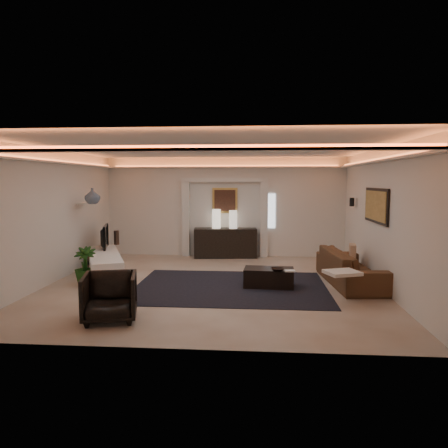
# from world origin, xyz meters

# --- Properties ---
(floor) EXTENTS (7.00, 7.00, 0.00)m
(floor) POSITION_xyz_m (0.00, 0.00, 0.00)
(floor) COLOR #BFAE9F
(floor) RESTS_ON ground
(ceiling) EXTENTS (7.00, 7.00, 0.00)m
(ceiling) POSITION_xyz_m (0.00, 0.00, 2.90)
(ceiling) COLOR white
(ceiling) RESTS_ON ground
(wall_back) EXTENTS (7.00, 0.00, 7.00)m
(wall_back) POSITION_xyz_m (0.00, 3.50, 1.45)
(wall_back) COLOR silver
(wall_back) RESTS_ON ground
(wall_front) EXTENTS (7.00, 0.00, 7.00)m
(wall_front) POSITION_xyz_m (0.00, -3.50, 1.45)
(wall_front) COLOR silver
(wall_front) RESTS_ON ground
(wall_left) EXTENTS (0.00, 7.00, 7.00)m
(wall_left) POSITION_xyz_m (-3.50, 0.00, 1.45)
(wall_left) COLOR silver
(wall_left) RESTS_ON ground
(wall_right) EXTENTS (0.00, 7.00, 7.00)m
(wall_right) POSITION_xyz_m (3.50, 0.00, 1.45)
(wall_right) COLOR silver
(wall_right) RESTS_ON ground
(cove_soffit) EXTENTS (7.00, 7.00, 0.04)m
(cove_soffit) POSITION_xyz_m (0.00, 0.00, 2.62)
(cove_soffit) COLOR silver
(cove_soffit) RESTS_ON ceiling
(daylight_slit) EXTENTS (0.25, 0.03, 1.00)m
(daylight_slit) POSITION_xyz_m (1.35, 3.48, 1.35)
(daylight_slit) COLOR white
(daylight_slit) RESTS_ON wall_back
(area_rug) EXTENTS (4.00, 3.00, 0.01)m
(area_rug) POSITION_xyz_m (0.40, -0.20, 0.01)
(area_rug) COLOR black
(area_rug) RESTS_ON ground
(pilaster_left) EXTENTS (0.22, 0.20, 2.20)m
(pilaster_left) POSITION_xyz_m (-1.15, 3.40, 1.10)
(pilaster_left) COLOR silver
(pilaster_left) RESTS_ON ground
(pilaster_right) EXTENTS (0.22, 0.20, 2.20)m
(pilaster_right) POSITION_xyz_m (1.15, 3.40, 1.10)
(pilaster_right) COLOR silver
(pilaster_right) RESTS_ON ground
(alcove_header) EXTENTS (2.52, 0.20, 0.12)m
(alcove_header) POSITION_xyz_m (0.00, 3.40, 2.25)
(alcove_header) COLOR silver
(alcove_header) RESTS_ON wall_back
(painting_frame) EXTENTS (0.74, 0.04, 0.74)m
(painting_frame) POSITION_xyz_m (0.00, 3.47, 1.65)
(painting_frame) COLOR tan
(painting_frame) RESTS_ON wall_back
(painting_canvas) EXTENTS (0.62, 0.02, 0.62)m
(painting_canvas) POSITION_xyz_m (0.00, 3.44, 1.65)
(painting_canvas) COLOR #4C2D1E
(painting_canvas) RESTS_ON wall_back
(art_panel_frame) EXTENTS (0.04, 1.64, 0.74)m
(art_panel_frame) POSITION_xyz_m (3.47, 0.30, 1.70)
(art_panel_frame) COLOR black
(art_panel_frame) RESTS_ON wall_right
(art_panel_gold) EXTENTS (0.02, 1.50, 0.62)m
(art_panel_gold) POSITION_xyz_m (3.44, 0.30, 1.70)
(art_panel_gold) COLOR tan
(art_panel_gold) RESTS_ON wall_right
(wall_sconce) EXTENTS (0.12, 0.12, 0.22)m
(wall_sconce) POSITION_xyz_m (3.38, 2.20, 1.68)
(wall_sconce) COLOR black
(wall_sconce) RESTS_ON wall_right
(wall_niche) EXTENTS (0.10, 0.55, 0.04)m
(wall_niche) POSITION_xyz_m (-3.44, 1.40, 1.65)
(wall_niche) COLOR silver
(wall_niche) RESTS_ON wall_left
(console) EXTENTS (1.85, 0.75, 0.90)m
(console) POSITION_xyz_m (0.03, 3.25, 0.40)
(console) COLOR black
(console) RESTS_ON ground
(lamp_left) EXTENTS (0.32, 0.32, 0.55)m
(lamp_left) POSITION_xyz_m (-0.23, 3.25, 1.09)
(lamp_left) COLOR #F1E4CA
(lamp_left) RESTS_ON console
(lamp_right) EXTENTS (0.25, 0.25, 0.52)m
(lamp_right) POSITION_xyz_m (0.26, 3.25, 1.09)
(lamp_right) COLOR beige
(lamp_right) RESTS_ON console
(media_ledge) EXTENTS (1.72, 2.79, 0.51)m
(media_ledge) POSITION_xyz_m (-2.73, 0.93, 0.22)
(media_ledge) COLOR white
(media_ledge) RESTS_ON ground
(tv) EXTENTS (1.04, 0.41, 0.60)m
(tv) POSITION_xyz_m (-3.08, 1.68, 0.75)
(tv) COLOR black
(tv) RESTS_ON media_ledge
(figurine) EXTENTS (0.18, 0.18, 0.38)m
(figurine) POSITION_xyz_m (-2.89, 2.31, 0.64)
(figurine) COLOR #453126
(figurine) RESTS_ON media_ledge
(ginger_jar) EXTENTS (0.47, 0.47, 0.38)m
(ginger_jar) POSITION_xyz_m (-3.03, 1.06, 1.86)
(ginger_jar) COLOR #32434F
(ginger_jar) RESTS_ON wall_niche
(plant) EXTENTS (0.53, 0.53, 0.81)m
(plant) POSITION_xyz_m (-2.73, -0.23, 0.41)
(plant) COLOR #14380E
(plant) RESTS_ON ground
(sofa) EXTENTS (2.53, 1.17, 0.72)m
(sofa) POSITION_xyz_m (2.99, 0.31, 0.36)
(sofa) COLOR #54351A
(sofa) RESTS_ON ground
(throw_blanket) EXTENTS (0.71, 0.65, 0.06)m
(throw_blanket) POSITION_xyz_m (2.51, -1.12, 0.55)
(throw_blanket) COLOR white
(throw_blanket) RESTS_ON sofa
(throw_pillow) EXTENTS (0.19, 0.45, 0.43)m
(throw_pillow) POSITION_xyz_m (3.15, 0.95, 0.55)
(throw_pillow) COLOR tan
(throw_pillow) RESTS_ON sofa
(coffee_table) EXTENTS (1.06, 0.62, 0.38)m
(coffee_table) POSITION_xyz_m (1.20, -0.12, 0.20)
(coffee_table) COLOR #2F231F
(coffee_table) RESTS_ON ground
(bowl) EXTENTS (0.31, 0.31, 0.07)m
(bowl) POSITION_xyz_m (1.36, -0.40, 0.44)
(bowl) COLOR black
(bowl) RESTS_ON coffee_table
(magazine) EXTENTS (0.24, 0.18, 0.03)m
(magazine) POSITION_xyz_m (1.61, -0.40, 0.42)
(magazine) COLOR white
(magazine) RESTS_ON coffee_table
(armchair) EXTENTS (1.00, 1.01, 0.76)m
(armchair) POSITION_xyz_m (-1.38, -2.45, 0.38)
(armchair) COLOR #342C23
(armchair) RESTS_ON ground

